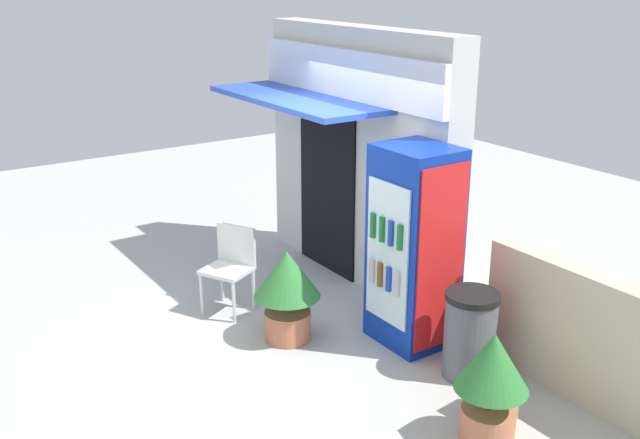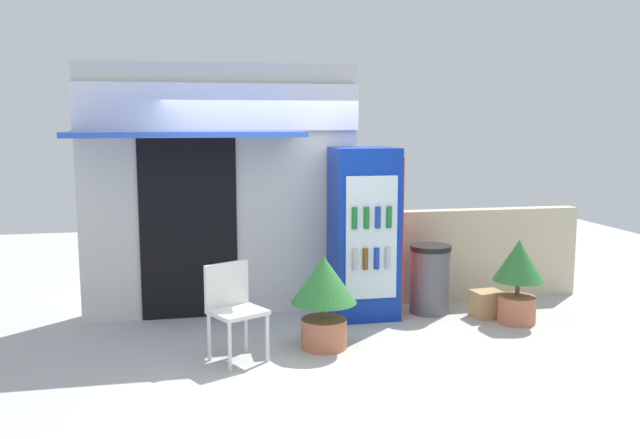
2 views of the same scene
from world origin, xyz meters
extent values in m
plane|color=#B2B2AD|center=(0.00, 0.00, 0.00)|extent=(16.00, 16.00, 0.00)
cube|color=silver|center=(-0.59, 1.50, 1.46)|extent=(3.19, 0.34, 2.92)
cube|color=white|center=(-0.59, 1.29, 2.42)|extent=(3.19, 0.08, 0.53)
cube|color=blue|center=(-0.98, 0.89, 2.13)|extent=(2.46, 0.89, 0.06)
cube|color=black|center=(-0.98, 1.32, 1.04)|extent=(1.10, 0.03, 2.08)
cube|color=#0C2D9E|center=(1.00, 0.97, 0.98)|extent=(0.73, 0.63, 1.97)
cube|color=silver|center=(1.00, 0.65, 0.98)|extent=(0.58, 0.02, 1.38)
cube|color=red|center=(1.37, 0.97, 0.98)|extent=(0.02, 0.57, 1.77)
cylinder|color=#B2B2B7|center=(0.80, 0.63, 0.75)|extent=(0.06, 0.06, 0.24)
cylinder|color=brown|center=(0.93, 0.63, 0.75)|extent=(0.06, 0.06, 0.24)
cylinder|color=#1938A5|center=(1.06, 0.63, 0.75)|extent=(0.06, 0.06, 0.24)
cylinder|color=#B2B2B7|center=(1.18, 0.63, 0.75)|extent=(0.06, 0.06, 0.24)
cylinder|color=#196B2D|center=(0.80, 0.63, 1.21)|extent=(0.06, 0.06, 0.24)
cylinder|color=#196B2D|center=(0.93, 0.63, 1.21)|extent=(0.06, 0.06, 0.24)
cylinder|color=#1938A5|center=(1.06, 0.63, 1.21)|extent=(0.06, 0.06, 0.24)
cylinder|color=#196B2D|center=(1.19, 0.63, 1.21)|extent=(0.06, 0.06, 0.24)
cylinder|color=silver|center=(-0.66, -0.51, 0.23)|extent=(0.04, 0.04, 0.46)
cylinder|color=silver|center=(-0.29, -0.32, 0.23)|extent=(0.04, 0.04, 0.46)
cylinder|color=silver|center=(-0.83, -0.18, 0.23)|extent=(0.04, 0.04, 0.46)
cylinder|color=silver|center=(-0.46, 0.01, 0.23)|extent=(0.04, 0.04, 0.46)
cube|color=silver|center=(-0.56, -0.25, 0.48)|extent=(0.61, 0.59, 0.04)
cube|color=silver|center=(-0.65, -0.08, 0.71)|extent=(0.44, 0.25, 0.43)
cylinder|color=#BC6B4C|center=(0.31, -0.04, 0.15)|extent=(0.46, 0.46, 0.30)
cylinder|color=brown|center=(0.31, -0.04, 0.38)|extent=(0.05, 0.05, 0.17)
cone|color=#2D7533|center=(0.31, -0.04, 0.70)|extent=(0.66, 0.66, 0.47)
cylinder|color=#BC6B4C|center=(2.63, 0.35, 0.15)|extent=(0.42, 0.42, 0.31)
cylinder|color=brown|center=(2.63, 0.35, 0.40)|extent=(0.05, 0.05, 0.18)
cone|color=#2D7533|center=(2.63, 0.35, 0.72)|extent=(0.57, 0.57, 0.46)
cylinder|color=#595960|center=(1.81, 0.96, 0.38)|extent=(0.46, 0.46, 0.76)
cylinder|color=black|center=(1.81, 0.96, 0.79)|extent=(0.49, 0.49, 0.06)
cube|color=beige|center=(2.79, 1.49, 0.58)|extent=(2.38, 0.22, 1.15)
cube|color=tan|center=(2.40, 0.64, 0.15)|extent=(0.36, 0.32, 0.31)
camera|label=1|loc=(5.89, -3.41, 3.51)|focal=40.93mm
camera|label=2|loc=(-1.08, -6.54, 2.27)|focal=38.44mm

